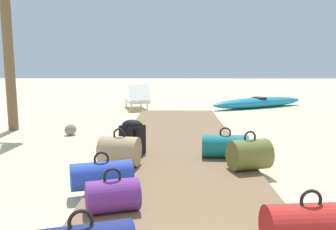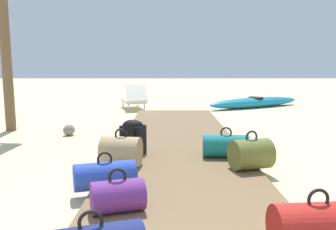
% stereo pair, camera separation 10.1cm
% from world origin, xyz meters
% --- Properties ---
extents(ground_plane, '(60.00, 60.00, 0.00)m').
position_xyz_m(ground_plane, '(0.00, 3.85, 0.00)').
color(ground_plane, beige).
extents(boardwalk, '(1.98, 9.62, 0.08)m').
position_xyz_m(boardwalk, '(0.00, 4.81, 0.04)').
color(boardwalk, brown).
rests_on(boardwalk, ground).
extents(duffel_bag_purple, '(0.54, 0.43, 0.41)m').
position_xyz_m(duffel_bag_purple, '(-0.63, 2.34, 0.23)').
color(duffel_bag_purple, '#6B2D84').
rests_on(duffel_bag_purple, boardwalk).
extents(duffel_bag_olive, '(0.58, 0.51, 0.49)m').
position_xyz_m(duffel_bag_olive, '(0.87, 3.71, 0.27)').
color(duffel_bag_olive, olive).
rests_on(duffel_bag_olive, boardwalk).
extents(duffel_bag_red, '(0.66, 0.40, 0.45)m').
position_xyz_m(duffel_bag_red, '(0.89, 1.67, 0.25)').
color(duffel_bag_red, red).
rests_on(duffel_bag_red, boardwalk).
extents(backpack_black, '(0.39, 0.32, 0.51)m').
position_xyz_m(backpack_black, '(-0.69, 4.50, 0.35)').
color(backpack_black, black).
rests_on(backpack_black, boardwalk).
extents(duffel_bag_teal, '(0.67, 0.37, 0.44)m').
position_xyz_m(duffel_bag_teal, '(0.64, 4.31, 0.24)').
color(duffel_bag_teal, '#197A7F').
rests_on(duffel_bag_teal, boardwalk).
extents(duffel_bag_tan, '(0.55, 0.46, 0.50)m').
position_xyz_m(duffel_bag_tan, '(-0.78, 3.85, 0.28)').
color(duffel_bag_tan, tan).
rests_on(duffel_bag_tan, boardwalk).
extents(duffel_bag_blue, '(0.71, 0.48, 0.40)m').
position_xyz_m(duffel_bag_blue, '(-0.84, 2.96, 0.23)').
color(duffel_bag_blue, '#2847B7').
rests_on(duffel_bag_blue, boardwalk).
extents(lounge_chair, '(0.97, 1.65, 0.78)m').
position_xyz_m(lounge_chair, '(-1.22, 10.50, 0.33)').
color(lounge_chair, white).
rests_on(lounge_chair, ground).
extents(kayak, '(3.41, 2.34, 0.34)m').
position_xyz_m(kayak, '(2.62, 11.00, 0.17)').
color(kayak, teal).
rests_on(kayak, ground).
extents(rock_left_mid, '(0.28, 0.32, 0.21)m').
position_xyz_m(rock_left_mid, '(-2.12, 6.33, 0.11)').
color(rock_left_mid, gray).
rests_on(rock_left_mid, ground).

